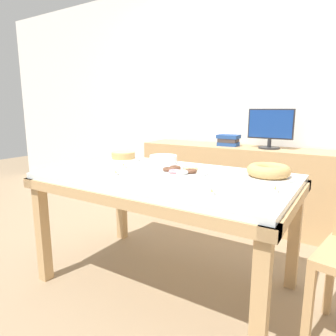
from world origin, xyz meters
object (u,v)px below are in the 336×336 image
at_px(cake_chocolate_round, 123,157).
at_px(plate_stack, 163,159).
at_px(cake_golden_bundt, 268,172).
at_px(tealight_near_cakes, 124,166).
at_px(computer_monitor, 270,129).
at_px(tealight_near_front, 116,174).
at_px(pastry_platter, 182,171).
at_px(tealight_left_edge, 212,193).
at_px(tealight_right_edge, 275,190).
at_px(book_stack, 228,140).

relative_size(cake_chocolate_round, plate_stack, 1.44).
distance_m(cake_golden_bundt, tealight_near_cakes, 0.97).
distance_m(computer_monitor, tealight_near_cakes, 1.53).
bearing_deg(tealight_near_front, pastry_platter, 39.52).
relative_size(pastry_platter, tealight_left_edge, 8.23).
distance_m(cake_golden_bundt, tealight_left_edge, 0.52).
bearing_deg(tealight_left_edge, tealight_right_edge, 40.12).
height_order(computer_monitor, tealight_near_front, computer_monitor).
relative_size(tealight_right_edge, tealight_near_cakes, 1.00).
height_order(computer_monitor, book_stack, computer_monitor).
xyz_separation_m(book_stack, cake_chocolate_round, (-0.47, -1.10, -0.06)).
distance_m(pastry_platter, tealight_near_front, 0.42).
relative_size(cake_chocolate_round, pastry_platter, 0.92).
height_order(cake_golden_bundt, tealight_right_edge, cake_golden_bundt).
relative_size(cake_chocolate_round, tealight_left_edge, 7.54).
distance_m(computer_monitor, cake_golden_bundt, 1.20).
distance_m(cake_chocolate_round, tealight_left_edge, 1.16).
relative_size(tealight_near_front, tealight_right_edge, 1.00).
bearing_deg(pastry_platter, tealight_right_edge, -12.83).
distance_m(tealight_near_front, tealight_right_edge, 0.94).
relative_size(book_stack, cake_golden_bundt, 0.70).
distance_m(cake_golden_bundt, pastry_platter, 0.53).
bearing_deg(computer_monitor, tealight_near_cakes, -116.32).
relative_size(book_stack, plate_stack, 1.04).
bearing_deg(book_stack, pastry_platter, -81.84).
xyz_separation_m(book_stack, cake_golden_bundt, (0.69, -1.15, -0.05)).
xyz_separation_m(cake_chocolate_round, tealight_near_cakes, (0.22, -0.25, -0.02)).
bearing_deg(cake_golden_bundt, tealight_left_edge, -105.79).
bearing_deg(tealight_left_edge, tealight_near_cakes, 159.53).
bearing_deg(plate_stack, tealight_near_front, -91.83).
height_order(computer_monitor, cake_chocolate_round, computer_monitor).
distance_m(tealight_near_front, tealight_near_cakes, 0.25).
xyz_separation_m(cake_chocolate_round, pastry_platter, (0.66, -0.20, -0.01)).
height_order(computer_monitor, tealight_near_cakes, computer_monitor).
distance_m(pastry_platter, tealight_near_cakes, 0.45).
distance_m(cake_chocolate_round, pastry_platter, 0.69).
bearing_deg(book_stack, computer_monitor, -0.19).
bearing_deg(pastry_platter, computer_monitor, 80.17).
distance_m(computer_monitor, tealight_right_edge, 1.51).
bearing_deg(plate_stack, book_stack, 83.60).
xyz_separation_m(tealight_near_front, tealight_near_cakes, (-0.12, 0.22, 0.00)).
bearing_deg(plate_stack, cake_golden_bundt, -6.86).
distance_m(pastry_platter, tealight_right_edge, 0.63).
xyz_separation_m(cake_golden_bundt, plate_stack, (-0.81, 0.10, -0.01)).
relative_size(pastry_platter, tealight_near_cakes, 8.23).
bearing_deg(cake_golden_bundt, tealight_right_edge, -70.21).
relative_size(book_stack, tealight_near_cakes, 5.47).
height_order(tealight_near_front, tealight_near_cakes, same).
xyz_separation_m(pastry_platter, tealight_left_edge, (0.36, -0.35, -0.00)).
xyz_separation_m(computer_monitor, tealight_near_cakes, (-0.67, -1.35, -0.21)).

